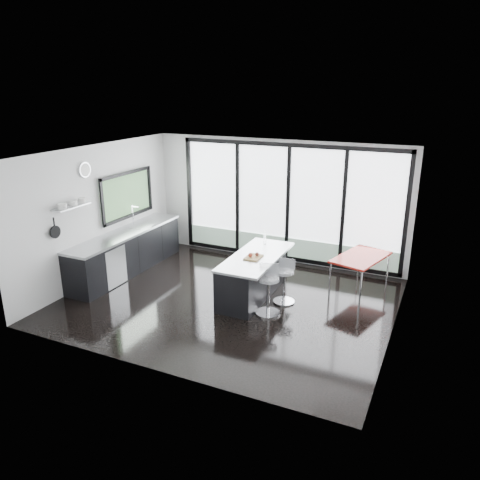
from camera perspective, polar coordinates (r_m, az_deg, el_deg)
The scene contains 11 objects.
floor at distance 9.03m, azimuth -1.39°, elevation -7.41°, with size 6.00×5.00×0.00m, color black.
ceiling at distance 8.20m, azimuth -1.54°, elevation 10.48°, with size 6.00×5.00×0.00m, color white.
wall_back at distance 10.64m, azimuth 5.74°, elevation 3.85°, with size 6.00×0.09×2.80m.
wall_front at distance 6.50m, azimuth -11.25°, elevation -4.89°, with size 6.00×0.00×2.80m, color silver.
wall_left at distance 10.29m, azimuth -15.86°, elevation 4.40°, with size 0.26×5.00×2.80m.
wall_right at distance 7.73m, azimuth 18.93°, elevation -1.73°, with size 0.00×5.00×2.80m, color silver.
counter_cabinets at distance 10.50m, azimuth -13.64°, elevation -1.39°, with size 0.69×3.24×1.36m.
island at distance 9.08m, azimuth 1.56°, elevation -4.28°, with size 0.89×2.07×1.09m.
bar_stool_near at distance 8.40m, azimuth 3.45°, elevation -6.80°, with size 0.45×0.45×0.71m, color silver.
bar_stool_far at distance 8.87m, azimuth 5.42°, elevation -5.66°, with size 0.41×0.41×0.65m, color silver.
red_table at distance 9.69m, azimuth 14.38°, elevation -3.88°, with size 0.75×1.31×0.70m, color maroon.
Camera 1 is at (3.60, -7.28, 3.94)m, focal length 35.00 mm.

